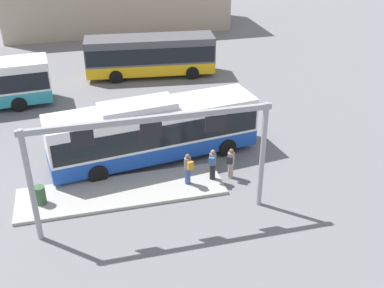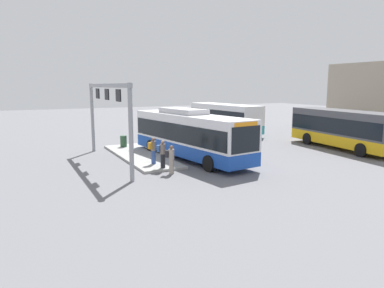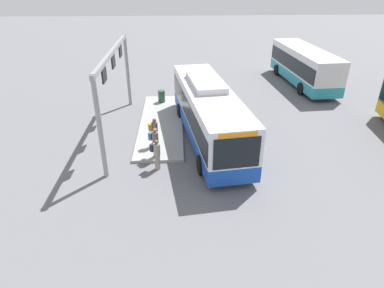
{
  "view_description": "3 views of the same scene",
  "coord_description": "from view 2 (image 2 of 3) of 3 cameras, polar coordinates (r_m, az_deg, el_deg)",
  "views": [
    {
      "loc": [
        -3.58,
        -22.11,
        13.2
      ],
      "look_at": [
        1.81,
        -1.12,
        1.24
      ],
      "focal_mm": 43.96,
      "sensor_mm": 36.0,
      "label": 1
    },
    {
      "loc": [
        21.72,
        -10.81,
        5.05
      ],
      "look_at": [
        3.39,
        -1.54,
        1.65
      ],
      "focal_mm": 33.14,
      "sensor_mm": 36.0,
      "label": 2
    },
    {
      "loc": [
        18.03,
        -1.72,
        9.17
      ],
      "look_at": [
        3.86,
        -1.12,
        1.65
      ],
      "focal_mm": 31.04,
      "sensor_mm": 36.0,
      "label": 3
    }
  ],
  "objects": [
    {
      "name": "platform_sign_gantry",
      "position": [
        23.39,
        -13.48,
        6.08
      ],
      "size": [
        10.3,
        0.24,
        5.2
      ],
      "color": "gray",
      "rests_on": "ground"
    },
    {
      "name": "trash_bin",
      "position": [
        29.1,
        -10.96,
        0.43
      ],
      "size": [
        0.52,
        0.52,
        0.9
      ],
      "primitive_type": "cylinder",
      "color": "#2D5133",
      "rests_on": "platform_curb"
    },
    {
      "name": "bus_background_right",
      "position": [
        37.99,
        5.25,
        4.4
      ],
      "size": [
        9.91,
        3.26,
        3.1
      ],
      "rotation": [
        0.0,
        0.0,
        3.22
      ],
      "color": "teal",
      "rests_on": "ground"
    },
    {
      "name": "person_boarding",
      "position": [
        21.24,
        -4.81,
        -1.5
      ],
      "size": [
        0.52,
        0.6,
        1.67
      ],
      "rotation": [
        0.0,
        0.0,
        1.07
      ],
      "color": "black",
      "rests_on": "platform_curb"
    },
    {
      "name": "person_waiting_near",
      "position": [
        22.38,
        -6.3,
        -0.97
      ],
      "size": [
        0.44,
        0.59,
        1.67
      ],
      "rotation": [
        0.0,
        0.0,
        1.86
      ],
      "color": "#334C8C",
      "rests_on": "platform_curb"
    },
    {
      "name": "bus_background_left",
      "position": [
        30.86,
        23.13,
        2.54
      ],
      "size": [
        10.05,
        3.54,
        3.1
      ],
      "rotation": [
        0.0,
        0.0,
        -0.11
      ],
      "color": "#EAAD14",
      "rests_on": "ground"
    },
    {
      "name": "person_waiting_mid",
      "position": [
        20.41,
        -3.41,
        -2.39
      ],
      "size": [
        0.55,
        0.6,
        1.67
      ],
      "rotation": [
        0.0,
        0.0,
        0.98
      ],
      "color": "gray",
      "rests_on": "ground"
    },
    {
      "name": "ground_plane",
      "position": [
        24.78,
        -0.36,
        -2.37
      ],
      "size": [
        120.0,
        120.0,
        0.0
      ],
      "primitive_type": "plane",
      "color": "slate"
    },
    {
      "name": "platform_curb",
      "position": [
        25.67,
        -8.37,
        -1.88
      ],
      "size": [
        10.0,
        2.8,
        0.16
      ],
      "primitive_type": "cube",
      "color": "#9E9E99",
      "rests_on": "ground"
    },
    {
      "name": "bus_main",
      "position": [
        24.48,
        -0.37,
        1.79
      ],
      "size": [
        11.44,
        4.01,
        3.46
      ],
      "rotation": [
        0.0,
        0.0,
        0.14
      ],
      "color": "#1947AD",
      "rests_on": "ground"
    }
  ]
}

